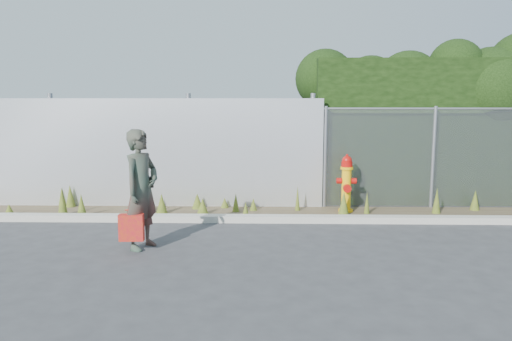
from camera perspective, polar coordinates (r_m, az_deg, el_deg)
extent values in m
plane|color=#353638|center=(7.30, 2.13, -9.46)|extent=(80.00, 80.00, 0.00)
cube|color=#ABA89B|center=(9.02, 1.97, -5.54)|extent=(16.00, 0.22, 0.12)
cube|color=#493C29|center=(9.61, 1.93, -4.98)|extent=(16.00, 1.20, 0.01)
cone|color=#47591A|center=(9.55, -6.12, -4.18)|extent=(0.23, 0.23, 0.31)
cone|color=#47591A|center=(10.94, -21.30, -2.89)|extent=(0.15, 0.15, 0.39)
cone|color=#47591A|center=(10.03, -6.73, -3.56)|extent=(0.23, 0.23, 0.31)
cone|color=#47591A|center=(9.82, 4.77, -3.26)|extent=(0.10, 0.10, 0.50)
cone|color=#47591A|center=(9.76, 12.56, -3.70)|extent=(0.11, 0.11, 0.43)
cone|color=#47591A|center=(9.71, -10.73, -3.81)|extent=(0.22, 0.22, 0.40)
cone|color=#47591A|center=(9.71, -2.33, -3.75)|extent=(0.14, 0.14, 0.37)
cone|color=#47591A|center=(9.75, -12.24, -3.67)|extent=(0.12, 0.12, 0.44)
cone|color=#47591A|center=(9.24, -1.20, -4.59)|extent=(0.14, 0.14, 0.31)
cone|color=#47591A|center=(10.21, -2.27, -3.13)|extent=(0.09, 0.09, 0.37)
cone|color=#47591A|center=(10.79, -20.46, -2.80)|extent=(0.19, 0.19, 0.46)
cone|color=#47591A|center=(10.73, 23.74, -3.20)|extent=(0.19, 0.19, 0.40)
cone|color=#47591A|center=(10.17, 19.94, -3.33)|extent=(0.16, 0.16, 0.50)
cone|color=#47591A|center=(9.54, 9.99, -3.80)|extent=(0.21, 0.21, 0.47)
cone|color=#47591A|center=(10.04, -21.26, -3.41)|extent=(0.19, 0.19, 0.55)
cone|color=#47591A|center=(9.82, -0.31, -3.95)|extent=(0.15, 0.15, 0.25)
cone|color=#47591A|center=(11.20, -23.49, -3.06)|extent=(0.09, 0.09, 0.27)
cone|color=#47591A|center=(9.99, -12.28, -3.54)|extent=(0.23, 0.23, 0.39)
cone|color=#47591A|center=(10.07, -3.60, -3.77)|extent=(0.17, 0.17, 0.21)
cone|color=#47591A|center=(10.53, -26.37, -4.10)|extent=(0.19, 0.19, 0.22)
cone|color=#47591A|center=(9.86, -19.32, -3.85)|extent=(0.18, 0.18, 0.44)
cube|color=silver|center=(10.49, -16.12, 1.91)|extent=(8.50, 0.08, 2.20)
cylinder|color=gray|center=(11.04, -22.16, 2.19)|extent=(0.10, 0.10, 2.30)
cylinder|color=gray|center=(10.25, -7.63, 2.31)|extent=(0.10, 0.10, 2.30)
cylinder|color=gray|center=(10.16, 6.44, 2.28)|extent=(0.10, 0.10, 2.30)
cube|color=gray|center=(10.93, 24.82, 1.18)|extent=(6.50, 0.03, 2.00)
cylinder|color=gray|center=(10.86, 25.15, 6.42)|extent=(6.50, 0.04, 0.04)
cylinder|color=gray|center=(10.09, 7.91, 1.48)|extent=(0.07, 0.07, 2.05)
cylinder|color=gray|center=(10.55, 19.59, 1.38)|extent=(0.07, 0.07, 2.05)
cube|color=black|center=(11.92, 24.40, 4.18)|extent=(7.30, 1.60, 3.00)
sphere|color=black|center=(11.10, 7.88, 10.34)|extent=(1.28, 1.28, 1.28)
sphere|color=black|center=(11.35, 12.92, 9.49)|extent=(1.29, 1.29, 1.29)
sphere|color=black|center=(11.31, 16.97, 9.48)|extent=(1.39, 1.39, 1.39)
sphere|color=black|center=(11.47, 21.87, 10.98)|extent=(1.14, 1.14, 1.14)
sphere|color=black|center=(11.81, 25.25, 8.26)|extent=(1.83, 1.83, 1.83)
cylinder|color=#FBB70D|center=(9.90, 10.20, -4.55)|extent=(0.28, 0.28, 0.06)
cylinder|color=#FBB70D|center=(9.82, 10.26, -2.30)|extent=(0.18, 0.18, 0.85)
cylinder|color=#FBB70D|center=(9.75, 10.33, 0.29)|extent=(0.24, 0.24, 0.05)
cylinder|color=#B20F0A|center=(9.74, 10.35, 0.70)|extent=(0.21, 0.21, 0.10)
sphere|color=#B20F0A|center=(9.73, 10.36, 1.11)|extent=(0.19, 0.19, 0.19)
cylinder|color=#B20F0A|center=(9.71, 10.37, 1.69)|extent=(0.05, 0.05, 0.05)
cylinder|color=#B20F0A|center=(9.76, 9.48, -1.17)|extent=(0.10, 0.11, 0.11)
cylinder|color=#B20F0A|center=(9.81, 11.11, -1.17)|extent=(0.10, 0.11, 0.11)
cylinder|color=#B20F0A|center=(9.67, 10.40, -2.02)|extent=(0.15, 0.12, 0.15)
imported|color=#10664C|center=(7.54, -12.95, -2.12)|extent=(0.66, 0.77, 1.78)
cube|color=red|center=(7.47, -14.05, -6.34)|extent=(0.35, 0.13, 0.39)
cylinder|color=red|center=(7.41, -14.13, -4.40)|extent=(0.17, 0.01, 0.01)
cube|color=black|center=(7.67, -12.51, -1.30)|extent=(0.22, 0.09, 0.17)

